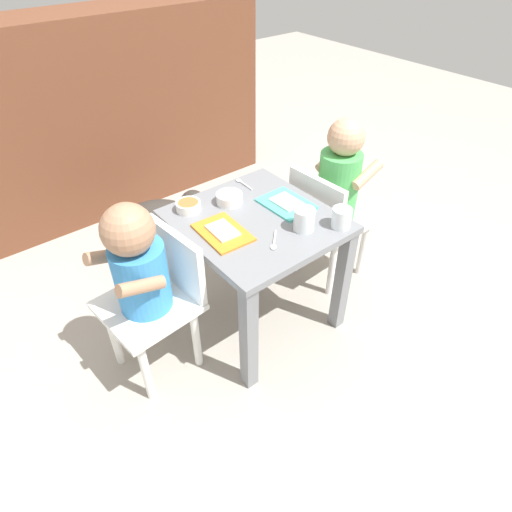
{
  "coord_description": "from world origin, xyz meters",
  "views": [
    {
      "loc": [
        -0.77,
        -0.95,
        1.29
      ],
      "look_at": [
        0.0,
        0.0,
        0.3
      ],
      "focal_mm": 30.74,
      "sensor_mm": 36.0,
      "label": 1
    }
  ],
  "objects_px": {
    "dog": "(160,219)",
    "seated_child_left": "(143,271)",
    "seated_child_right": "(336,186)",
    "spoon_by_right_tray": "(242,183)",
    "water_cup_right": "(341,219)",
    "spoon_by_left_tray": "(274,242)",
    "food_tray_left": "(222,231)",
    "veggie_bowl_far": "(229,198)",
    "dining_table": "(256,240)",
    "water_cup_left": "(304,221)",
    "cereal_bowl_right_side": "(188,206)",
    "food_tray_right": "(285,203)"
  },
  "relations": [
    {
      "from": "seated_child_left",
      "to": "cereal_bowl_right_side",
      "type": "distance_m",
      "value": 0.3
    },
    {
      "from": "seated_child_right",
      "to": "food_tray_right",
      "type": "xyz_separation_m",
      "value": [
        -0.27,
        -0.0,
        0.03
      ]
    },
    {
      "from": "food_tray_right",
      "to": "cereal_bowl_right_side",
      "type": "distance_m",
      "value": 0.34
    },
    {
      "from": "seated_child_left",
      "to": "dog",
      "type": "bearing_deg",
      "value": 59.11
    },
    {
      "from": "food_tray_left",
      "to": "spoon_by_right_tray",
      "type": "height_order",
      "value": "food_tray_left"
    },
    {
      "from": "spoon_by_left_tray",
      "to": "dining_table",
      "type": "bearing_deg",
      "value": 73.62
    },
    {
      "from": "seated_child_left",
      "to": "food_tray_right",
      "type": "bearing_deg",
      "value": -3.36
    },
    {
      "from": "water_cup_left",
      "to": "cereal_bowl_right_side",
      "type": "distance_m",
      "value": 0.4
    },
    {
      "from": "seated_child_right",
      "to": "water_cup_left",
      "type": "relative_size",
      "value": 9.49
    },
    {
      "from": "dining_table",
      "to": "seated_child_right",
      "type": "distance_m",
      "value": 0.41
    },
    {
      "from": "seated_child_left",
      "to": "water_cup_right",
      "type": "distance_m",
      "value": 0.65
    },
    {
      "from": "seated_child_right",
      "to": "cereal_bowl_right_side",
      "type": "height_order",
      "value": "seated_child_right"
    },
    {
      "from": "dining_table",
      "to": "dog",
      "type": "relative_size",
      "value": 1.22
    },
    {
      "from": "dog",
      "to": "water_cup_left",
      "type": "distance_m",
      "value": 0.8
    },
    {
      "from": "water_cup_left",
      "to": "veggie_bowl_far",
      "type": "distance_m",
      "value": 0.29
    },
    {
      "from": "food_tray_right",
      "to": "cereal_bowl_right_side",
      "type": "bearing_deg",
      "value": 147.84
    },
    {
      "from": "seated_child_right",
      "to": "spoon_by_right_tray",
      "type": "xyz_separation_m",
      "value": [
        -0.3,
        0.2,
        0.03
      ]
    },
    {
      "from": "dog",
      "to": "seated_child_left",
      "type": "bearing_deg",
      "value": -120.89
    },
    {
      "from": "food_tray_left",
      "to": "dining_table",
      "type": "bearing_deg",
      "value": -1.95
    },
    {
      "from": "veggie_bowl_far",
      "to": "spoon_by_left_tray",
      "type": "bearing_deg",
      "value": -96.2
    },
    {
      "from": "dining_table",
      "to": "veggie_bowl_far",
      "type": "bearing_deg",
      "value": 94.9
    },
    {
      "from": "water_cup_left",
      "to": "veggie_bowl_far",
      "type": "relative_size",
      "value": 0.8
    },
    {
      "from": "seated_child_right",
      "to": "water_cup_left",
      "type": "distance_m",
      "value": 0.36
    },
    {
      "from": "veggie_bowl_far",
      "to": "dining_table",
      "type": "bearing_deg",
      "value": -85.1
    },
    {
      "from": "dog",
      "to": "spoon_by_left_tray",
      "type": "bearing_deg",
      "value": -86.39
    },
    {
      "from": "dining_table",
      "to": "veggie_bowl_far",
      "type": "distance_m",
      "value": 0.18
    },
    {
      "from": "food_tray_left",
      "to": "spoon_by_right_tray",
      "type": "bearing_deg",
      "value": 40.6
    },
    {
      "from": "cereal_bowl_right_side",
      "to": "dining_table",
      "type": "bearing_deg",
      "value": -51.03
    },
    {
      "from": "seated_child_left",
      "to": "seated_child_right",
      "type": "xyz_separation_m",
      "value": [
        0.81,
        -0.03,
        0.01
      ]
    },
    {
      "from": "cereal_bowl_right_side",
      "to": "veggie_bowl_far",
      "type": "relative_size",
      "value": 0.93
    },
    {
      "from": "water_cup_left",
      "to": "spoon_by_right_tray",
      "type": "relative_size",
      "value": 0.74
    },
    {
      "from": "dog",
      "to": "spoon_by_right_tray",
      "type": "bearing_deg",
      "value": -61.91
    },
    {
      "from": "seated_child_right",
      "to": "water_cup_right",
      "type": "xyz_separation_m",
      "value": [
        -0.22,
        -0.22,
        0.06
      ]
    },
    {
      "from": "veggie_bowl_far",
      "to": "spoon_by_right_tray",
      "type": "xyz_separation_m",
      "value": [
        0.12,
        0.08,
        -0.02
      ]
    },
    {
      "from": "food_tray_right",
      "to": "cereal_bowl_right_side",
      "type": "relative_size",
      "value": 2.14
    },
    {
      "from": "dog",
      "to": "food_tray_right",
      "type": "height_order",
      "value": "food_tray_right"
    },
    {
      "from": "water_cup_right",
      "to": "cereal_bowl_right_side",
      "type": "height_order",
      "value": "water_cup_right"
    },
    {
      "from": "water_cup_right",
      "to": "spoon_by_right_tray",
      "type": "bearing_deg",
      "value": 100.62
    },
    {
      "from": "food_tray_left",
      "to": "dog",
      "type": "bearing_deg",
      "value": 84.97
    },
    {
      "from": "water_cup_right",
      "to": "spoon_by_left_tray",
      "type": "distance_m",
      "value": 0.24
    },
    {
      "from": "seated_child_right",
      "to": "spoon_by_left_tray",
      "type": "height_order",
      "value": "seated_child_right"
    },
    {
      "from": "veggie_bowl_far",
      "to": "dog",
      "type": "bearing_deg",
      "value": 99.68
    },
    {
      "from": "water_cup_right",
      "to": "veggie_bowl_far",
      "type": "height_order",
      "value": "water_cup_right"
    },
    {
      "from": "dog",
      "to": "spoon_by_right_tray",
      "type": "relative_size",
      "value": 4.29
    },
    {
      "from": "water_cup_right",
      "to": "seated_child_right",
      "type": "bearing_deg",
      "value": 44.65
    },
    {
      "from": "water_cup_left",
      "to": "spoon_by_left_tray",
      "type": "xyz_separation_m",
      "value": [
        -0.12,
        0.0,
        -0.03
      ]
    },
    {
      "from": "dog",
      "to": "veggie_bowl_far",
      "type": "relative_size",
      "value": 4.62
    },
    {
      "from": "dining_table",
      "to": "food_tray_right",
      "type": "relative_size",
      "value": 2.84
    },
    {
      "from": "dog",
      "to": "food_tray_left",
      "type": "relative_size",
      "value": 2.16
    },
    {
      "from": "spoon_by_right_tray",
      "to": "dining_table",
      "type": "bearing_deg",
      "value": -116.54
    }
  ]
}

